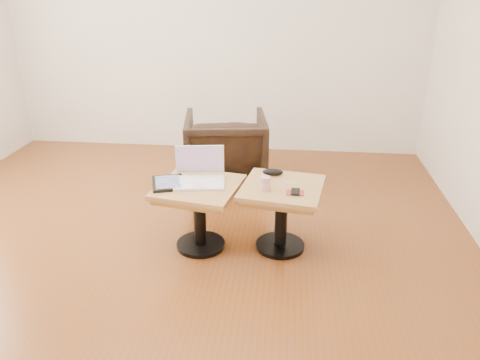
# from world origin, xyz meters

# --- Properties ---
(room_shell) EXTENTS (4.52, 4.52, 2.71)m
(room_shell) POSITION_xyz_m (0.00, 0.00, 1.35)
(room_shell) COLOR brown
(room_shell) RESTS_ON ground
(side_table_left) EXTENTS (0.63, 0.63, 0.49)m
(side_table_left) POSITION_xyz_m (0.22, 0.08, 0.37)
(side_table_left) COLOR black
(side_table_left) RESTS_ON ground
(side_table_right) EXTENTS (0.62, 0.62, 0.49)m
(side_table_right) POSITION_xyz_m (0.80, 0.13, 0.37)
(side_table_right) COLOR black
(side_table_right) RESTS_ON ground
(laptop) EXTENTS (0.38, 0.34, 0.24)m
(laptop) POSITION_xyz_m (0.22, 0.14, 0.54)
(laptop) COLOR white
(laptop) RESTS_ON side_table_left
(tablet) EXTENTS (0.28, 0.32, 0.02)m
(tablet) POSITION_xyz_m (0.00, 0.07, 0.50)
(tablet) COLOR black
(tablet) RESTS_ON side_table_left
(charging_adapter) EXTENTS (0.05, 0.05, 0.02)m
(charging_adapter) POSITION_xyz_m (0.05, 0.33, 0.50)
(charging_adapter) COLOR white
(charging_adapter) RESTS_ON side_table_left
(glasses_case) EXTENTS (0.15, 0.07, 0.05)m
(glasses_case) POSITION_xyz_m (0.72, 0.31, 0.52)
(glasses_case) COLOR black
(glasses_case) RESTS_ON side_table_right
(striped_cup) EXTENTS (0.08, 0.08, 0.09)m
(striped_cup) POSITION_xyz_m (0.68, 0.05, 0.54)
(striped_cup) COLOR #CB4163
(striped_cup) RESTS_ON side_table_right
(earbuds_tangle) EXTENTS (0.06, 0.04, 0.01)m
(earbuds_tangle) POSITION_xyz_m (0.84, 0.16, 0.50)
(earbuds_tangle) COLOR white
(earbuds_tangle) RESTS_ON side_table_right
(phone_on_sleeve) EXTENTS (0.12, 0.11, 0.01)m
(phone_on_sleeve) POSITION_xyz_m (0.89, 0.02, 0.50)
(phone_on_sleeve) COLOR maroon
(phone_on_sleeve) RESTS_ON side_table_right
(armchair) EXTENTS (0.83, 0.85, 0.68)m
(armchair) POSITION_xyz_m (0.25, 1.23, 0.34)
(armchair) COLOR black
(armchair) RESTS_ON ground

